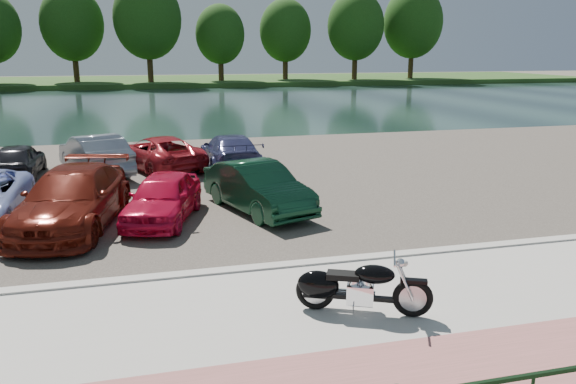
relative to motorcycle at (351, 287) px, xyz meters
name	(u,v)px	position (x,y,z in m)	size (l,w,h in m)	color
ground	(384,303)	(0.79, 0.35, -0.56)	(200.00, 200.00, 0.00)	#595447
promenade	(408,326)	(0.79, -0.65, -0.51)	(60.00, 6.00, 0.10)	#BAB6AF
pink_path	(457,372)	(0.79, -2.15, -0.46)	(60.00, 2.00, 0.01)	#8E5750
kerb	(346,261)	(0.79, 2.35, -0.49)	(60.00, 0.30, 0.14)	#BAB6AF
parking_lot	(261,175)	(0.79, 11.35, -0.54)	(60.00, 18.00, 0.04)	#3D3731
river	(193,104)	(0.79, 40.35, -0.56)	(120.00, 40.00, 0.00)	#182C29
far_bank	(173,81)	(0.79, 72.35, -0.26)	(120.00, 24.00, 0.60)	#244619
far_trees	(207,26)	(5.14, 66.14, 6.93)	(70.25, 10.68, 12.52)	#392815
motorcycle	(351,287)	(0.00, 0.00, 0.00)	(2.19, 1.18, 1.05)	black
car_3	(73,199)	(-5.15, 6.43, 0.23)	(2.11, 5.19, 1.51)	#5E170D
car_4	(163,197)	(-2.89, 6.45, 0.12)	(1.51, 3.76, 1.28)	red
car_5	(258,187)	(-0.26, 6.73, 0.17)	(1.46, 4.18, 1.38)	#0E341F
car_8	(18,160)	(-7.72, 13.15, 0.10)	(1.47, 3.64, 1.24)	black
car_9	(95,154)	(-5.08, 12.97, 0.22)	(1.56, 4.48, 1.48)	slate
car_10	(159,153)	(-2.77, 13.33, 0.12)	(2.12, 4.60, 1.28)	#A71B25
car_11	(230,152)	(-0.14, 12.71, 0.15)	(1.88, 4.61, 1.34)	navy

